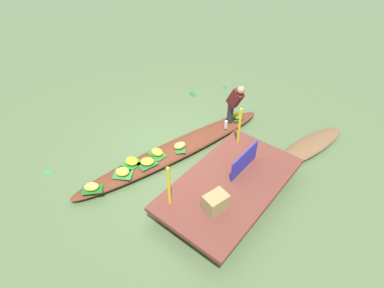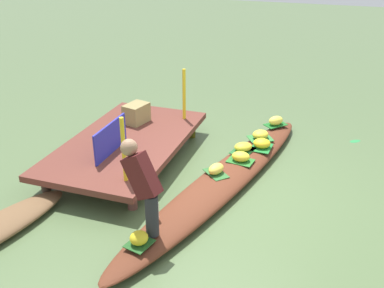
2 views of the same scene
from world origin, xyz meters
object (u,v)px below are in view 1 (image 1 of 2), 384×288
at_px(banana_bunch_1, 157,152).
at_px(market_banner, 244,161).
at_px(banana_bunch_2, 147,161).
at_px(banana_bunch_4, 237,116).
at_px(moored_boat, 309,146).
at_px(vendor_person, 235,101).
at_px(produce_crate, 216,202).
at_px(banana_bunch_5, 92,187).
at_px(banana_bunch_0, 180,145).
at_px(banana_bunch_6, 132,161).
at_px(vendor_boat, 176,150).
at_px(banana_bunch_3, 123,172).
at_px(water_bottle, 226,125).

distance_m(banana_bunch_1, market_banner, 2.07).
distance_m(banana_bunch_2, banana_bunch_4, 2.86).
xyz_separation_m(moored_boat, vendor_person, (0.55, -1.95, 0.81)).
bearing_deg(banana_bunch_4, produce_crate, 25.77).
bearing_deg(banana_bunch_5, banana_bunch_0, 165.91).
distance_m(market_banner, produce_crate, 1.26).
height_order(banana_bunch_4, banana_bunch_6, banana_bunch_4).
xyz_separation_m(market_banner, produce_crate, (1.25, 0.16, -0.07)).
bearing_deg(vendor_boat, banana_bunch_2, 7.37).
bearing_deg(banana_bunch_3, banana_bunch_1, 172.03).
bearing_deg(banana_bunch_5, banana_bunch_2, 165.42).
bearing_deg(banana_bunch_1, market_banner, 110.41).
height_order(moored_boat, market_banner, market_banner).
bearing_deg(banana_bunch_3, vendor_person, 165.48).
height_order(moored_boat, banana_bunch_2, banana_bunch_2).
bearing_deg(banana_bunch_6, banana_bunch_5, -3.37).
relative_size(banana_bunch_0, banana_bunch_4, 1.33).
relative_size(moored_boat, banana_bunch_6, 8.33).
height_order(moored_boat, vendor_person, vendor_person).
bearing_deg(vendor_person, moored_boat, 105.89).
xyz_separation_m(vendor_boat, banana_bunch_6, (1.11, -0.37, 0.19)).
distance_m(vendor_boat, banana_bunch_4, 1.99).
height_order(banana_bunch_4, produce_crate, produce_crate).
xyz_separation_m(banana_bunch_4, water_bottle, (0.55, 0.02, 0.03)).
xyz_separation_m(banana_bunch_2, banana_bunch_4, (-2.80, 0.59, 0.01)).
xyz_separation_m(banana_bunch_1, banana_bunch_4, (-2.43, 0.64, 0.01)).
distance_m(moored_boat, water_bottle, 2.15).
height_order(banana_bunch_0, vendor_person, vendor_person).
height_order(vendor_boat, banana_bunch_0, banana_bunch_0).
distance_m(vendor_boat, banana_bunch_6, 1.18).
xyz_separation_m(banana_bunch_2, banana_bunch_3, (0.58, -0.18, 0.01)).
xyz_separation_m(banana_bunch_2, market_banner, (-1.08, 1.87, 0.35)).
height_order(banana_bunch_1, market_banner, market_banner).
xyz_separation_m(banana_bunch_5, vendor_person, (-3.84, 0.96, 0.60)).
bearing_deg(moored_boat, market_banner, -5.16).
xyz_separation_m(banana_bunch_1, produce_crate, (0.54, 2.07, 0.27)).
distance_m(banana_bunch_0, banana_bunch_2, 0.91).
height_order(banana_bunch_1, water_bottle, water_bottle).
bearing_deg(banana_bunch_6, vendor_person, 161.97).
bearing_deg(vendor_person, banana_bunch_3, -14.52).
bearing_deg(market_banner, banana_bunch_3, -50.87).
bearing_deg(banana_bunch_0, banana_bunch_1, -26.45).
distance_m(banana_bunch_5, water_bottle, 3.66).
xyz_separation_m(banana_bunch_6, water_bottle, (-2.47, 0.89, 0.03)).
distance_m(banana_bunch_3, banana_bunch_6, 0.37).
distance_m(banana_bunch_0, vendor_person, 1.82).
bearing_deg(market_banner, vendor_person, -139.72).
relative_size(water_bottle, produce_crate, 0.52).
bearing_deg(banana_bunch_3, banana_bunch_4, 167.10).
distance_m(banana_bunch_4, market_banner, 2.17).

